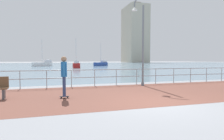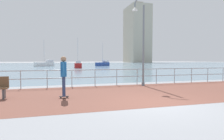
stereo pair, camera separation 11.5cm
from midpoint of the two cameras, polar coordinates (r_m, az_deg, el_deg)
The scene contains 10 objects.
ground at distance 46.43m, azimuth -11.18°, elevation 1.06°, with size 220.00×220.00×0.00m, color gray.
brick_paving at distance 9.47m, azimuth 6.91°, elevation -6.81°, with size 28.00×5.74×0.01m, color brown.
harbor_water at distance 56.62m, azimuth -11.98°, elevation 1.42°, with size 180.00×88.00×0.00m, color #6B899E.
waterfront_railing at distance 12.06m, azimuth 1.70°, elevation -1.21°, with size 25.25×0.06×1.04m.
lamppost at distance 12.10m, azimuth 8.97°, elevation 9.98°, with size 0.79×0.44×5.58m.
skateboarder at distance 8.23m, azimuth -13.93°, elevation -0.89°, with size 0.41×0.55×1.77m.
sailboat_teal at distance 49.31m, azimuth -19.43°, elevation 1.78°, with size 4.73×3.53×6.50m.
sailboat_gray at distance 50.10m, azimuth -2.68°, elevation 1.93°, with size 4.22×3.64×6.02m.
sailboat_yellow at distance 38.99m, azimuth -10.11°, elevation 1.54°, with size 1.56×4.37×6.05m.
tower_steel at distance 114.24m, azimuth 7.53°, elevation 10.53°, with size 11.27×17.09×34.42m.
Camera 2 is at (-3.53, -6.28, 1.64)m, focal length 30.45 mm.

